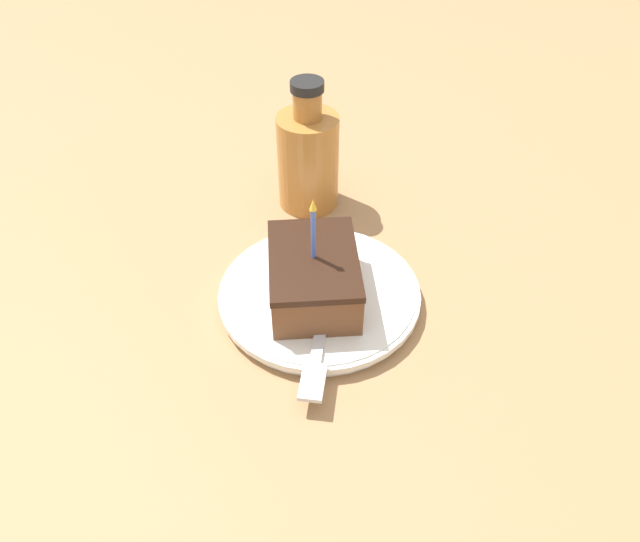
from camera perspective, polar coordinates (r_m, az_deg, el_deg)
ground_plane at (r=0.72m, az=0.11°, el=-5.44°), size 2.40×2.40×0.04m
plate at (r=0.71m, az=0.00°, el=-2.19°), size 0.23×0.23×0.02m
cake_slice at (r=0.68m, az=-0.58°, el=-0.45°), size 0.10×0.13×0.13m
fork at (r=0.65m, az=-0.06°, el=-6.69°), size 0.05×0.17×0.00m
bottle at (r=0.83m, az=-1.31°, el=10.36°), size 0.08×0.08×0.18m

